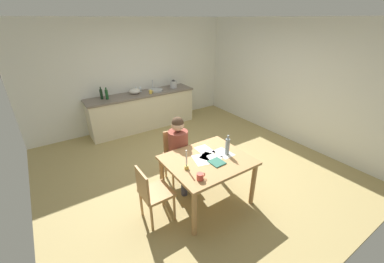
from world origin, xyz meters
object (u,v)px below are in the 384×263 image
Objects in this scene: bottle_oil at (101,94)px; wine_bottle_on_table at (227,146)px; chair_at_table at (177,153)px; person_seated at (180,148)px; bottle_vinegar at (107,94)px; wine_glass_near_sink at (140,87)px; wine_glass_by_kettle at (136,88)px; stovetop_kettle at (173,84)px; chair_side_empty at (152,192)px; candlestick at (187,164)px; teacup_on_counter at (151,92)px; sink_unit at (156,90)px; dining_table at (207,165)px; book_magazine at (217,162)px; coffee_mug at (200,177)px; mixing_bowl at (135,91)px.

wine_bottle_on_table is at bearing -73.80° from bottle_oil.
person_seated is (-0.02, -0.15, 0.18)m from chair_at_table.
bottle_vinegar reaches higher than wine_glass_near_sink.
wine_glass_by_kettle is at bearing 180.00° from wine_glass_near_sink.
stovetop_kettle is at bearing 62.07° from person_seated.
candlestick is at bearing -15.11° from chair_side_empty.
teacup_on_counter is (1.34, 2.86, 0.47)m from chair_side_empty.
sink_unit is at bearing 37.02° from teacup_on_counter.
wine_bottle_on_table is 3.00m from teacup_on_counter.
wine_glass_by_kettle is (-0.97, 0.15, 0.01)m from stovetop_kettle.
teacup_on_counter reaches higher than dining_table.
candlestick is 1.44× the size of book_magazine.
chair_at_table is at bearing -77.93° from bottle_oil.
bottle_oil reaches higher than book_magazine.
chair_side_empty is 3.14m from bottle_oil.
wine_bottle_on_table reaches higher than dining_table.
candlestick is at bearing 93.82° from coffee_mug.
wine_glass_by_kettle is at bearing 80.31° from coffee_mug.
dining_table is 7.63× the size of wine_glass_by_kettle.
teacup_on_counter is at bearing -65.59° from wine_glass_near_sink.
bottle_vinegar is 0.99× the size of mixing_bowl.
candlestick is 1.08× the size of mixing_bowl.
book_magazine is at bearing -159.84° from wine_bottle_on_table.
teacup_on_counter reaches higher than book_magazine.
wine_glass_near_sink is (0.45, 2.51, 0.51)m from chair_at_table.
bottle_vinegar is (0.10, -0.07, -0.01)m from bottle_oil.
dining_table is 0.51m from coffee_mug.
bottle_vinegar is at bearing 100.08° from chair_at_table.
dining_table is at bearing 5.43° from candlestick.
sink_unit reaches higher than dining_table.
sink_unit reaches higher than chair_at_table.
mixing_bowl is 0.39m from teacup_on_counter.
candlestick reaches higher than dining_table.
coffee_mug is at bearing -104.38° from chair_at_table.
sink_unit is at bearing 71.55° from chair_at_table.
stovetop_kettle is at bearing -0.22° from bottle_vinegar.
candlestick is at bearing -108.99° from sink_unit.
chair_at_table is 2.84× the size of wine_bottle_on_table.
sink_unit reaches higher than stovetop_kettle.
wine_bottle_on_table is (0.70, -0.01, 0.05)m from candlestick.
book_magazine is at bearing -95.17° from wine_glass_near_sink.
wine_glass_by_kettle reaches higher than coffee_mug.
bottle_oil is at bearing 176.91° from sink_unit.
bottle_oil is at bearing 179.57° from mixing_bowl.
sink_unit is 1.64× the size of stovetop_kettle.
teacup_on_counter is (0.14, -0.30, -0.06)m from wine_glass_near_sink.
dining_table is 7.63× the size of wine_glass_near_sink.
bottle_oil reaches higher than wine_glass_near_sink.
chair_side_empty is 3.88× the size of stovetop_kettle.
wine_glass_near_sink is at bearing 77.31° from candlestick.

